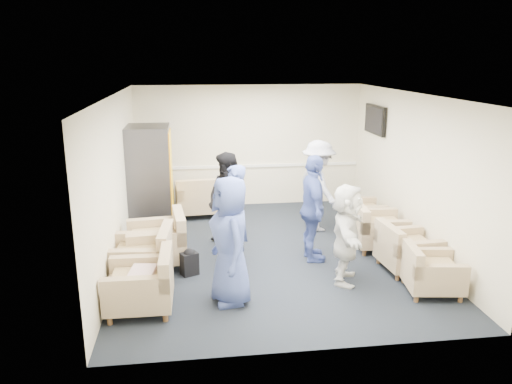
{
  "coord_description": "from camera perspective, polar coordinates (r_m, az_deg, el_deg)",
  "views": [
    {
      "loc": [
        -1.28,
        -7.96,
        3.28
      ],
      "look_at": [
        -0.21,
        0.2,
        1.05
      ],
      "focal_mm": 35.0,
      "sensor_mm": 36.0,
      "label": 1
    }
  ],
  "objects": [
    {
      "name": "armchair_left_near",
      "position": [
        6.9,
        -12.68,
        -10.42
      ],
      "size": [
        0.87,
        0.87,
        0.69
      ],
      "rotation": [
        0.0,
        0.0,
        -1.58
      ],
      "color": "tan",
      "rests_on": "floor"
    },
    {
      "name": "vending_machine",
      "position": [
        9.88,
        -11.97,
        1.58
      ],
      "size": [
        0.82,
        0.96,
        2.02
      ],
      "color": "#494950",
      "rests_on": "floor"
    },
    {
      "name": "floor",
      "position": [
        8.7,
        1.58,
        -6.97
      ],
      "size": [
        6.0,
        6.0,
        0.0
      ],
      "primitive_type": "plane",
      "color": "black",
      "rests_on": "ground"
    },
    {
      "name": "armchair_left_mid",
      "position": [
        7.71,
        -12.5,
        -7.5
      ],
      "size": [
        0.97,
        0.97,
        0.72
      ],
      "rotation": [
        0.0,
        0.0,
        -1.66
      ],
      "color": "tan",
      "rests_on": "floor"
    },
    {
      "name": "backpack",
      "position": [
        7.86,
        -7.62,
        -7.85
      ],
      "size": [
        0.3,
        0.27,
        0.43
      ],
      "rotation": [
        0.0,
        0.0,
        0.43
      ],
      "color": "black",
      "rests_on": "floor"
    },
    {
      "name": "ceiling",
      "position": [
        8.08,
        1.72,
        11.05
      ],
      "size": [
        6.0,
        6.0,
        0.0
      ],
      "primitive_type": "plane",
      "rotation": [
        3.14,
        0.0,
        0.0
      ],
      "color": "silver",
      "rests_on": "back_wall"
    },
    {
      "name": "armchair_right_midnear",
      "position": [
        8.26,
        16.64,
        -6.46
      ],
      "size": [
        0.87,
        0.87,
        0.65
      ],
      "rotation": [
        0.0,
        0.0,
        1.64
      ],
      "color": "tan",
      "rests_on": "floor"
    },
    {
      "name": "armchair_right_near",
      "position": [
        7.63,
        19.14,
        -8.7
      ],
      "size": [
        0.85,
        0.85,
        0.6
      ],
      "rotation": [
        0.0,
        0.0,
        1.43
      ],
      "color": "tan",
      "rests_on": "floor"
    },
    {
      "name": "person_mid_right",
      "position": [
        8.18,
        6.53,
        -1.9
      ],
      "size": [
        0.48,
        1.06,
        1.78
      ],
      "primitive_type": "imported",
      "rotation": [
        0.0,
        0.0,
        1.53
      ],
      "color": "#4356A2",
      "rests_on": "floor"
    },
    {
      "name": "person_front_left",
      "position": [
        6.75,
        -2.96,
        -5.58
      ],
      "size": [
        0.74,
        0.97,
        1.78
      ],
      "primitive_type": "imported",
      "rotation": [
        0.0,
        0.0,
        -1.35
      ],
      "color": "#4356A2",
      "rests_on": "floor"
    },
    {
      "name": "armchair_left_far",
      "position": [
        8.28,
        -10.89,
        -5.73
      ],
      "size": [
        1.0,
        1.0,
        0.73
      ],
      "rotation": [
        0.0,
        0.0,
        -1.47
      ],
      "color": "tan",
      "rests_on": "floor"
    },
    {
      "name": "armchair_corner",
      "position": [
        10.65,
        -6.63,
        -0.8
      ],
      "size": [
        0.98,
        0.98,
        0.73
      ],
      "rotation": [
        0.0,
        0.0,
        3.22
      ],
      "color": "tan",
      "rests_on": "floor"
    },
    {
      "name": "front_wall",
      "position": [
        5.47,
        6.62,
        -5.6
      ],
      "size": [
        5.0,
        0.02,
        2.7
      ],
      "primitive_type": "cube",
      "color": "beige",
      "rests_on": "floor"
    },
    {
      "name": "person_mid_left",
      "position": [
        7.91,
        -2.48,
        -2.84
      ],
      "size": [
        0.4,
        0.61,
        1.67
      ],
      "primitive_type": "imported",
      "rotation": [
        0.0,
        0.0,
        -1.57
      ],
      "color": "#4356A2",
      "rests_on": "floor"
    },
    {
      "name": "person_back_left",
      "position": [
        8.75,
        -3.21,
        -0.98
      ],
      "size": [
        1.02,
        1.04,
        1.69
      ],
      "primitive_type": "imported",
      "rotation": [
        0.0,
        0.0,
        -0.87
      ],
      "color": "black",
      "rests_on": "floor"
    },
    {
      "name": "right_wall",
      "position": [
        9.02,
        17.54,
        2.11
      ],
      "size": [
        0.02,
        6.0,
        2.7
      ],
      "primitive_type": "cube",
      "color": "beige",
      "rests_on": "floor"
    },
    {
      "name": "armchair_right_far",
      "position": [
        10.0,
        11.8,
        -2.49
      ],
      "size": [
        0.76,
        0.76,
        0.6
      ],
      "rotation": [
        0.0,
        0.0,
        1.59
      ],
      "color": "tan",
      "rests_on": "floor"
    },
    {
      "name": "armchair_right_midfar",
      "position": [
        9.05,
        13.52,
        -4.22
      ],
      "size": [
        0.91,
        0.91,
        0.68
      ],
      "rotation": [
        0.0,
        0.0,
        1.5
      ],
      "color": "tan",
      "rests_on": "floor"
    },
    {
      "name": "left_wall",
      "position": [
        8.28,
        -15.71,
        1.12
      ],
      "size": [
        0.02,
        6.0,
        2.7
      ],
      "primitive_type": "cube",
      "color": "beige",
      "rests_on": "floor"
    },
    {
      "name": "back_wall",
      "position": [
        11.2,
        -0.78,
        5.26
      ],
      "size": [
        5.0,
        0.02,
        2.7
      ],
      "primitive_type": "cube",
      "color": "beige",
      "rests_on": "floor"
    },
    {
      "name": "person_back_right",
      "position": [
        9.65,
        7.11,
        0.68
      ],
      "size": [
        0.95,
        1.28,
        1.77
      ],
      "primitive_type": "imported",
      "rotation": [
        0.0,
        0.0,
        1.85
      ],
      "color": "silver",
      "rests_on": "floor"
    },
    {
      "name": "chair_rail",
      "position": [
        11.27,
        -0.76,
        2.99
      ],
      "size": [
        4.98,
        0.04,
        0.06
      ],
      "primitive_type": "cube",
      "color": "white",
      "rests_on": "back_wall"
    },
    {
      "name": "person_front_right",
      "position": [
        7.51,
        10.32,
        -4.72
      ],
      "size": [
        0.87,
        1.47,
        1.52
      ],
      "primitive_type": "imported",
      "rotation": [
        0.0,
        0.0,
        1.25
      ],
      "color": "white",
      "rests_on": "floor"
    },
    {
      "name": "tv",
      "position": [
        10.51,
        13.44,
        8.04
      ],
      "size": [
        0.1,
        1.0,
        0.58
      ],
      "color": "black",
      "rests_on": "right_wall"
    },
    {
      "name": "pillow",
      "position": [
        6.83,
        -12.85,
        -9.11
      ],
      "size": [
        0.37,
        0.45,
        0.12
      ],
      "primitive_type": "cube",
      "rotation": [
        0.0,
        0.0,
        -1.7
      ],
      "color": "beige",
      "rests_on": "armchair_left_near"
    }
  ]
}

